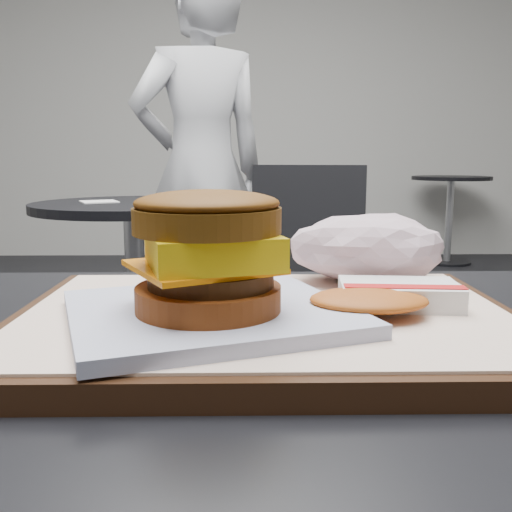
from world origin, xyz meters
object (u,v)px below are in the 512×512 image
object	(u,v)px
serving_tray	(266,322)
neighbor_chair	(273,269)
neighbor_table	(135,258)
patron	(201,171)
crumpled_wrapper	(368,248)
hash_brown	(386,297)
breakfast_sandwich	(209,267)

from	to	relation	value
serving_tray	neighbor_chair	distance (m)	1.61
neighbor_table	patron	world-z (taller)	patron
crumpled_wrapper	neighbor_chair	size ratio (longest dim) A/B	0.16
hash_brown	patron	bearing A→B (deg)	98.11
breakfast_sandwich	patron	world-z (taller)	patron
serving_tray	crumpled_wrapper	distance (m)	0.14
neighbor_chair	hash_brown	bearing A→B (deg)	-89.70
patron	hash_brown	bearing A→B (deg)	75.02
serving_tray	crumpled_wrapper	size ratio (longest dim) A/B	2.66
crumpled_wrapper	hash_brown	bearing A→B (deg)	-94.16
crumpled_wrapper	neighbor_chair	bearing A→B (deg)	90.61
neighbor_table	crumpled_wrapper	bearing A→B (deg)	-71.11
hash_brown	neighbor_table	bearing A→B (deg)	107.52
hash_brown	neighbor_chair	size ratio (longest dim) A/B	0.14
neighbor_chair	neighbor_table	bearing A→B (deg)	179.15
hash_brown	neighbor_chair	bearing A→B (deg)	90.30
hash_brown	patron	world-z (taller)	patron
breakfast_sandwich	hash_brown	size ratio (longest dim) A/B	1.94
breakfast_sandwich	patron	bearing A→B (deg)	94.54
breakfast_sandwich	crumpled_wrapper	distance (m)	0.19
patron	breakfast_sandwich	bearing A→B (deg)	71.45
hash_brown	neighbor_table	size ratio (longest dim) A/B	0.16
neighbor_table	neighbor_chair	bearing A→B (deg)	-0.85
hash_brown	neighbor_chair	distance (m)	1.62
crumpled_wrapper	neighbor_table	bearing A→B (deg)	108.89
serving_tray	neighbor_table	bearing A→B (deg)	104.59
patron	serving_tray	bearing A→B (deg)	72.63
neighbor_chair	breakfast_sandwich	bearing A→B (deg)	-94.32
serving_tray	patron	xyz separation A→B (m)	(-0.21, 2.11, 0.07)
serving_tray	neighbor_chair	world-z (taller)	neighbor_chair
neighbor_chair	crumpled_wrapper	bearing A→B (deg)	-89.39
breakfast_sandwich	patron	xyz separation A→B (m)	(-0.17, 2.14, 0.02)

